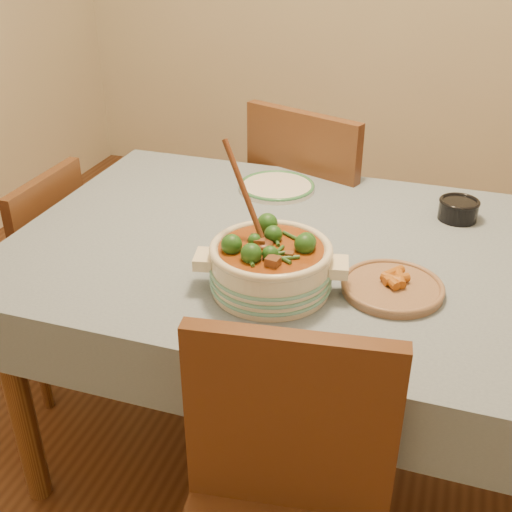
{
  "coord_description": "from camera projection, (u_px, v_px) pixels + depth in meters",
  "views": [
    {
      "loc": [
        0.32,
        -1.52,
        1.59
      ],
      "look_at": [
        -0.09,
        -0.27,
        0.86
      ],
      "focal_mm": 45.0,
      "sensor_mm": 36.0,
      "label": 1
    }
  ],
  "objects": [
    {
      "name": "chair_far",
      "position": [
        317.0,
        213.0,
        2.42
      ],
      "size": [
        0.58,
        0.58,
        0.96
      ],
      "rotation": [
        0.0,
        0.0,
        2.79
      ],
      "color": "brown",
      "rests_on": "floor"
    },
    {
      "name": "condiment_bowl",
      "position": [
        459.0,
        208.0,
        1.89
      ],
      "size": [
        0.14,
        0.14,
        0.06
      ],
      "rotation": [
        0.0,
        0.0,
        -0.3
      ],
      "color": "black",
      "rests_on": "dining_table"
    },
    {
      "name": "chair_left",
      "position": [
        34.0,
        268.0,
        2.23
      ],
      "size": [
        0.38,
        0.38,
        0.82
      ],
      "rotation": [
        0.0,
        0.0,
        -1.57
      ],
      "color": "brown",
      "rests_on": "floor"
    },
    {
      "name": "fried_plate",
      "position": [
        392.0,
        286.0,
        1.54
      ],
      "size": [
        0.28,
        0.28,
        0.04
      ],
      "rotation": [
        0.0,
        0.0,
        -0.15
      ],
      "color": "#9A7255",
      "rests_on": "dining_table"
    },
    {
      "name": "dining_table",
      "position": [
        316.0,
        275.0,
        1.8
      ],
      "size": [
        1.68,
        1.08,
        0.76
      ],
      "color": "brown",
      "rests_on": "floor"
    },
    {
      "name": "white_plate",
      "position": [
        277.0,
        187.0,
        2.09
      ],
      "size": [
        0.29,
        0.29,
        0.02
      ],
      "rotation": [
        0.0,
        0.0,
        -0.18
      ],
      "color": "white",
      "rests_on": "dining_table"
    },
    {
      "name": "stew_casserole",
      "position": [
        271.0,
        263.0,
        1.53
      ],
      "size": [
        0.37,
        0.34,
        0.35
      ],
      "rotation": [
        0.0,
        0.0,
        0.2
      ],
      "color": "beige",
      "rests_on": "dining_table"
    },
    {
      "name": "floor",
      "position": [
        307.0,
        447.0,
        2.12
      ],
      "size": [
        4.5,
        4.5,
        0.0
      ],
      "primitive_type": "plane",
      "color": "#4C2815",
      "rests_on": "ground"
    }
  ]
}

